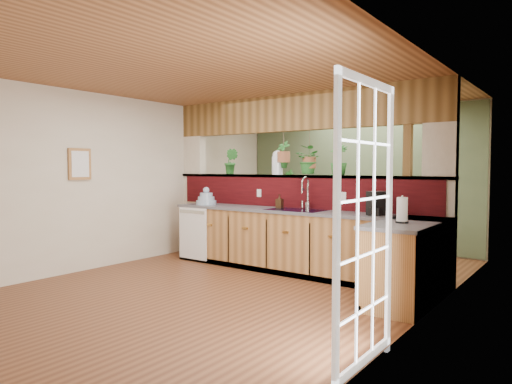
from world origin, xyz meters
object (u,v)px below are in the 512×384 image
Objects in this scene: faucet at (306,192)px; soap_dispenser at (280,201)px; dish_stack at (206,199)px; shelving_console at (309,219)px; glass_jar at (277,163)px; paper_towel at (402,210)px; coffee_maker at (378,204)px.

faucet is 2.31× the size of soap_dispenser.
shelving_console is (0.55, 2.36, -0.49)m from dish_stack.
soap_dispenser is 0.54× the size of glass_jar.
soap_dispenser is 0.69× the size of paper_towel.
paper_towel reaches higher than dish_stack.
paper_towel is at bearing -9.16° from dish_stack.
faucet reaches higher than dish_stack.
dish_stack is at bearing 170.84° from paper_towel.
faucet is at bearing -166.91° from coffee_maker.
coffee_maker reaches higher than soap_dispenser.
shelving_console is at bearing 156.41° from coffee_maker.
coffee_maker is at bearing -12.04° from glass_jar.
paper_towel is 0.79× the size of glass_jar.
faucet reaches higher than soap_dispenser.
coffee_maker is 0.81m from paper_towel.
coffee_maker reaches higher than dish_stack.
faucet is 1.44× the size of dish_stack.
coffee_maker is (2.85, 0.08, 0.05)m from dish_stack.
dish_stack is 1.31m from glass_jar.
faucet reaches higher than coffee_maker.
faucet is 2.51m from shelving_console.
glass_jar is at bearing 129.13° from soap_dispenser.
dish_stack is at bearing -157.02° from glass_jar.
shelving_console is (-2.31, 2.28, -0.54)m from coffee_maker.
soap_dispenser is 0.13× the size of shelving_console.
faucet is at bearing -18.86° from glass_jar.
soap_dispenser is at bearing 6.73° from dish_stack.
soap_dispenser is 2.39m from shelving_console.
faucet is 1.15m from coffee_maker.
soap_dispenser is at bearing -161.85° from coffee_maker.
coffee_maker is 1.01× the size of paper_towel.
faucet is 1.74m from dish_stack.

